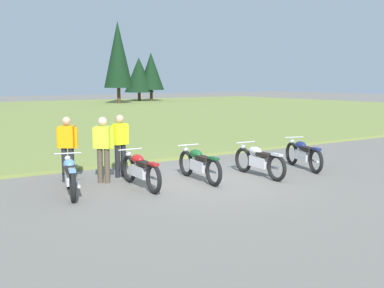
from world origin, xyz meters
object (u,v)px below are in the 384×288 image
motorcycle_british_green (199,164)px  motorcycle_navy (303,154)px  rider_near_row_end (120,142)px  motorcycle_silver (259,160)px  motorcycle_red (140,170)px  rider_checking_bike (103,146)px  rider_with_back_turned (67,145)px  motorcycle_sky_blue (70,176)px

motorcycle_british_green → motorcycle_navy: 3.47m
motorcycle_british_green → rider_near_row_end: size_ratio=1.26×
motorcycle_british_green → motorcycle_silver: 1.71m
motorcycle_red → rider_checking_bike: bearing=117.7°
motorcycle_silver → motorcycle_navy: bearing=3.3°
motorcycle_red → rider_near_row_end: size_ratio=1.26×
motorcycle_red → rider_with_back_turned: rider_with_back_turned is taller
motorcycle_navy → rider_with_back_turned: 6.66m
motorcycle_british_green → motorcycle_navy: same height
rider_with_back_turned → rider_checking_bike: bearing=-39.8°
rider_near_row_end → rider_with_back_turned: bearing=173.1°
motorcycle_silver → motorcycle_navy: same height
rider_checking_bike → motorcycle_red: bearing=-62.3°
motorcycle_british_green → rider_near_row_end: (-1.48, 1.56, 0.51)m
motorcycle_sky_blue → motorcycle_red: bearing=-9.0°
motorcycle_silver → rider_with_back_turned: rider_with_back_turned is taller
motorcycle_sky_blue → rider_checking_bike: rider_checking_bike is taller
motorcycle_navy → rider_near_row_end: bearing=159.0°
motorcycle_silver → rider_near_row_end: size_ratio=1.26×
rider_with_back_turned → motorcycle_silver: bearing=-25.7°
motorcycle_sky_blue → rider_checking_bike: (1.12, 0.74, 0.51)m
motorcycle_british_green → motorcycle_silver: size_ratio=1.00×
motorcycle_red → rider_with_back_turned: size_ratio=1.26×
rider_with_back_turned → rider_near_row_end: bearing=-6.9°
motorcycle_sky_blue → rider_near_row_end: size_ratio=1.23×
motorcycle_navy → rider_checking_bike: rider_checking_bike is taller
motorcycle_red → motorcycle_silver: 3.32m
motorcycle_red → motorcycle_british_green: (1.62, -0.14, 0.00)m
motorcycle_navy → rider_with_back_turned: (-6.31, 2.06, 0.51)m
motorcycle_red → motorcycle_sky_blue: bearing=171.0°
motorcycle_british_green → motorcycle_navy: bearing=-5.6°
rider_with_back_turned → motorcycle_british_green: bearing=-31.1°
motorcycle_sky_blue → rider_checking_bike: bearing=33.3°
motorcycle_silver → rider_checking_bike: (-3.79, 1.58, 0.51)m
motorcycle_navy → rider_near_row_end: 5.31m
rider_checking_bike → rider_with_back_turned: bearing=140.2°
motorcycle_british_green → motorcycle_red: bearing=175.2°
motorcycle_silver → rider_with_back_turned: bearing=154.3°
rider_checking_bike → motorcycle_navy: bearing=-14.7°
motorcycle_red → rider_checking_bike: rider_checking_bike is taller
rider_with_back_turned → rider_near_row_end: 1.38m
motorcycle_sky_blue → motorcycle_navy: same height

